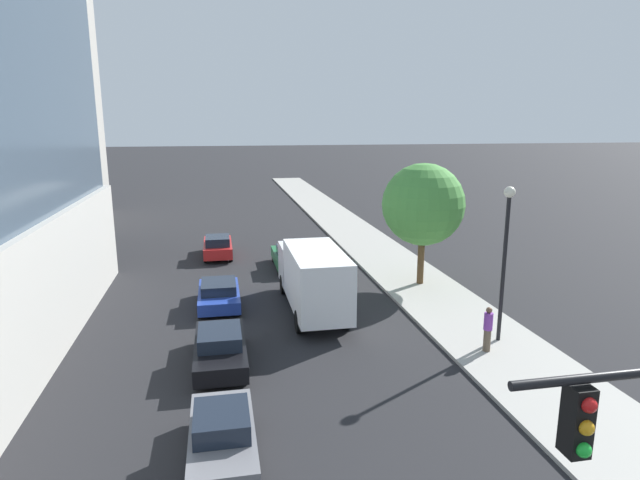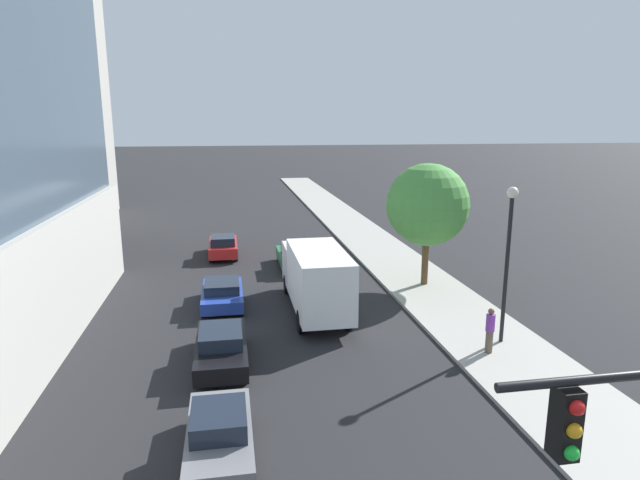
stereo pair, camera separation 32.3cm
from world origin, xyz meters
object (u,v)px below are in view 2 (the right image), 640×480
(street_tree, at_px, (428,205))
(pedestrian_purple_shirt, at_px, (490,330))
(car_red, at_px, (223,246))
(car_blue, at_px, (222,293))
(car_black, at_px, (221,347))
(car_gray, at_px, (220,435))
(street_lamp, at_px, (509,243))
(box_truck, at_px, (316,276))
(car_green, at_px, (295,257))

(street_tree, height_order, pedestrian_purple_shirt, street_tree)
(pedestrian_purple_shirt, bearing_deg, car_red, 120.20)
(car_blue, height_order, pedestrian_purple_shirt, pedestrian_purple_shirt)
(car_black, bearing_deg, car_gray, -90.00)
(street_lamp, xyz_separation_m, car_gray, (-11.11, -5.57, -3.50))
(car_black, height_order, pedestrian_purple_shirt, pedestrian_purple_shirt)
(car_gray, relative_size, box_truck, 0.52)
(car_red, distance_m, car_black, 16.33)
(street_tree, bearing_deg, car_red, 141.76)
(car_green, xyz_separation_m, car_black, (-4.34, -12.65, -0.01))
(street_lamp, height_order, car_gray, street_lamp)
(car_blue, relative_size, pedestrian_purple_shirt, 2.33)
(street_tree, relative_size, car_gray, 1.62)
(box_truck, bearing_deg, car_green, 90.00)
(car_green, xyz_separation_m, car_gray, (-4.34, -18.37, -0.00))
(car_red, distance_m, car_green, 5.69)
(car_blue, bearing_deg, car_gray, -90.00)
(box_truck, bearing_deg, pedestrian_purple_shirt, -45.44)
(street_lamp, xyz_separation_m, box_truck, (-6.77, 4.96, -2.41))
(street_tree, bearing_deg, car_black, -144.39)
(car_green, bearing_deg, box_truck, -90.00)
(car_blue, bearing_deg, street_tree, 6.99)
(car_black, xyz_separation_m, car_blue, (0.00, 6.44, -0.05))
(car_black, bearing_deg, street_tree, 35.61)
(car_black, bearing_deg, street_lamp, -0.75)
(car_green, distance_m, pedestrian_purple_shirt, 14.86)
(car_red, xyz_separation_m, box_truck, (4.34, -11.51, 1.06))
(car_black, distance_m, pedestrian_purple_shirt, 10.17)
(car_green, distance_m, car_blue, 7.58)
(street_lamp, distance_m, box_truck, 8.73)
(street_tree, distance_m, car_blue, 11.59)
(car_black, height_order, car_blue, car_black)
(car_green, relative_size, box_truck, 0.58)
(street_lamp, height_order, car_green, street_lamp)
(street_tree, height_order, car_green, street_tree)
(car_blue, bearing_deg, street_lamp, -30.67)
(car_gray, bearing_deg, street_lamp, 26.65)
(car_black, relative_size, box_truck, 0.58)
(car_green, distance_m, box_truck, 7.91)
(car_red, relative_size, box_truck, 0.56)
(street_lamp, bearing_deg, pedestrian_purple_shirt, -138.21)
(street_lamp, height_order, car_red, street_lamp)
(street_tree, bearing_deg, car_blue, -173.01)
(car_gray, bearing_deg, car_green, 76.70)
(car_black, xyz_separation_m, car_gray, (0.00, -5.72, 0.01))
(car_green, relative_size, car_blue, 1.09)
(car_blue, xyz_separation_m, box_truck, (4.34, -1.62, 1.14))
(car_red, height_order, car_blue, car_red)
(car_gray, bearing_deg, box_truck, 67.61)
(car_blue, distance_m, box_truck, 4.77)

